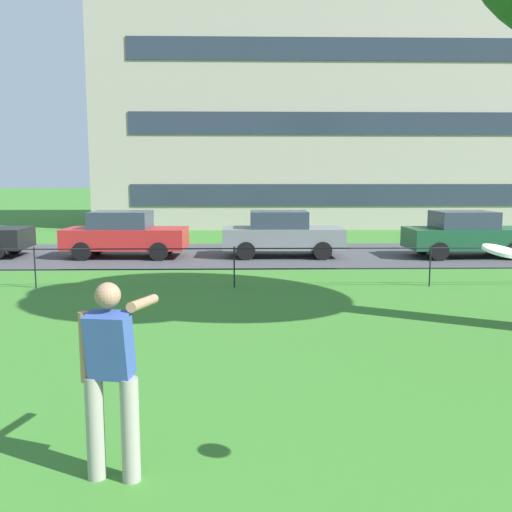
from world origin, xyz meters
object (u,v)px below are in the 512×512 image
object	(u,v)px
frisbee	(501,251)
car_red_right	(125,234)
person_thrower	(111,374)
car_grey_center	(282,234)
apartment_building_background	(326,97)
car_dark_green_far_right	(466,234)

from	to	relation	value
frisbee	car_red_right	distance (m)	15.86
person_thrower	car_red_right	xyz separation A→B (m)	(-2.79, 14.01, -0.18)
person_thrower	frisbee	world-z (taller)	frisbee
person_thrower	car_grey_center	size ratio (longest dim) A/B	0.44
frisbee	apartment_building_background	distance (m)	30.22
frisbee	car_dark_green_far_right	world-z (taller)	frisbee
frisbee	person_thrower	bearing A→B (deg)	167.30
car_grey_center	car_dark_green_far_right	size ratio (longest dim) A/B	1.00
car_red_right	apartment_building_background	bearing A→B (deg)	59.38
person_thrower	car_dark_green_far_right	xyz separation A→B (m)	(8.63, 13.79, -0.18)
car_dark_green_far_right	apartment_building_background	distance (m)	16.70
car_red_right	car_grey_center	xyz separation A→B (m)	(5.26, 0.02, 0.00)
car_red_right	car_dark_green_far_right	distance (m)	11.43
car_grey_center	car_dark_green_far_right	xyz separation A→B (m)	(6.16, -0.25, 0.00)
frisbee	apartment_building_background	xyz separation A→B (m)	(3.02, 29.61, 5.21)
frisbee	car_red_right	xyz separation A→B (m)	(-5.81, 14.69, -1.33)
person_thrower	car_red_right	world-z (taller)	person_thrower
car_dark_green_far_right	apartment_building_background	world-z (taller)	apartment_building_background
car_red_right	apartment_building_background	size ratio (longest dim) A/B	0.16
car_dark_green_far_right	apartment_building_background	bearing A→B (deg)	99.71
frisbee	car_dark_green_far_right	distance (m)	15.57
car_grey_center	apartment_building_background	bearing A→B (deg)	76.53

